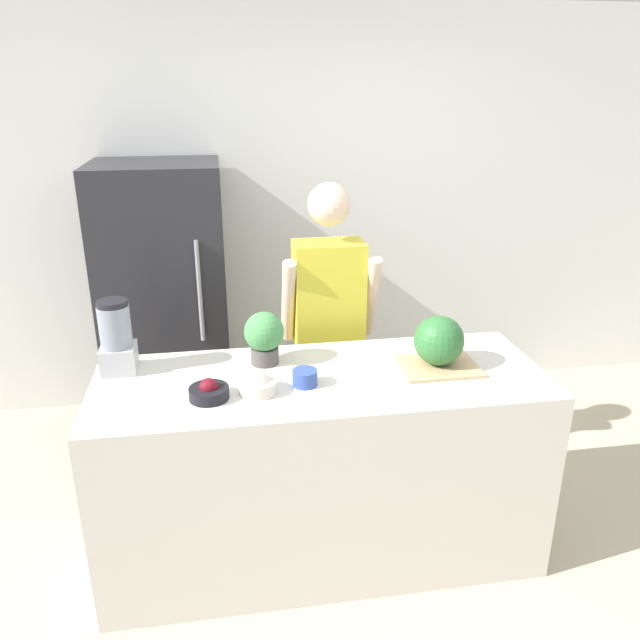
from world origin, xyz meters
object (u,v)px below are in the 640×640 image
object	(u,v)px
person	(328,333)
blender	(116,338)
potted_plant	(264,336)
refrigerator	(166,302)
bowl_cream	(258,385)
bowl_cherries	(209,392)
watermelon	(439,340)
bowl_small_blue	(305,378)

from	to	relation	value
person	blender	distance (m)	1.12
blender	potted_plant	xyz separation A→B (m)	(0.64, -0.02, -0.02)
refrigerator	blender	bearing A→B (deg)	-95.97
bowl_cream	blender	world-z (taller)	blender
blender	potted_plant	world-z (taller)	blender
person	bowl_cherries	bearing A→B (deg)	-129.90
watermelon	potted_plant	distance (m)	0.78
refrigerator	watermelon	size ratio (longest dim) A/B	7.55
watermelon	blender	distance (m)	1.42
refrigerator	potted_plant	size ratio (longest dim) A/B	6.92
refrigerator	potted_plant	distance (m)	1.27
refrigerator	bowl_small_blue	world-z (taller)	refrigerator
bowl_cream	potted_plant	world-z (taller)	potted_plant
watermelon	potted_plant	xyz separation A→B (m)	(-0.76, 0.16, 0.01)
watermelon	bowl_cherries	bearing A→B (deg)	-171.90
blender	potted_plant	size ratio (longest dim) A/B	1.35
person	watermelon	distance (m)	0.74
bowl_cherries	blender	xyz separation A→B (m)	(-0.39, 0.32, 0.13)
bowl_cream	blender	distance (m)	0.68
person	bowl_cream	bearing A→B (deg)	-120.23
person	bowl_small_blue	world-z (taller)	person
watermelon	refrigerator	bearing A→B (deg)	134.70
bowl_small_blue	watermelon	bearing A→B (deg)	8.16
watermelon	potted_plant	world-z (taller)	potted_plant
potted_plant	bowl_small_blue	bearing A→B (deg)	-59.11
refrigerator	person	world-z (taller)	refrigerator
refrigerator	bowl_cream	world-z (taller)	refrigerator
refrigerator	blender	distance (m)	1.15
person	watermelon	size ratio (longest dim) A/B	7.41
refrigerator	potted_plant	bearing A→B (deg)	-65.33
bowl_cherries	bowl_small_blue	bearing A→B (deg)	8.01
refrigerator	watermelon	distance (m)	1.84
refrigerator	bowl_cherries	world-z (taller)	refrigerator
refrigerator	bowl_cream	distance (m)	1.51
refrigerator	bowl_cherries	bearing A→B (deg)	-79.30
refrigerator	blender	world-z (taller)	refrigerator
person	bowl_cherries	world-z (taller)	person
bowl_cherries	blender	bearing A→B (deg)	140.30
bowl_small_blue	potted_plant	world-z (taller)	potted_plant
bowl_cream	bowl_small_blue	size ratio (longest dim) A/B	1.49
bowl_small_blue	potted_plant	distance (m)	0.31
bowl_cherries	person	bearing A→B (deg)	50.10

